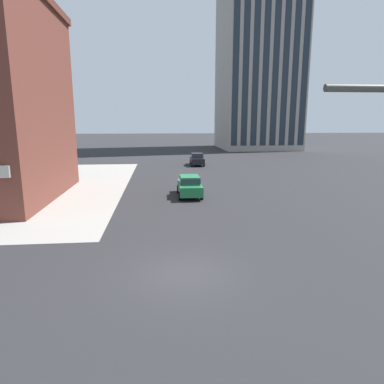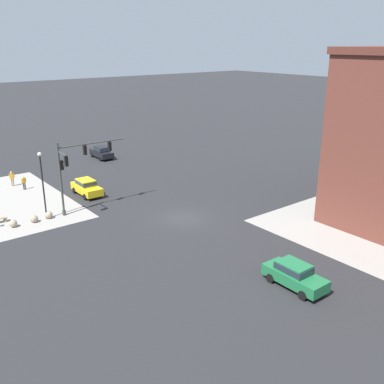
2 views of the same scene
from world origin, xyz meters
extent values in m
plane|color=#262628|center=(0.00, 0.00, 0.00)|extent=(320.00, 320.00, 0.00)
cylinder|color=#383D38|center=(8.38, -7.46, 0.25)|extent=(0.32, 0.32, 0.50)
cylinder|color=#383D38|center=(8.38, -7.46, 3.48)|extent=(0.20, 0.20, 6.96)
cylinder|color=#383D38|center=(5.01, -7.46, 6.46)|extent=(6.74, 0.12, 0.12)
cylinder|color=#383D38|center=(8.38, -6.56, 6.16)|extent=(0.11, 1.80, 0.11)
cube|color=black|center=(5.79, -7.46, 5.91)|extent=(0.28, 0.28, 0.90)
sphere|color=#282828|center=(5.79, -7.62, 6.19)|extent=(0.18, 0.18, 0.18)
sphere|color=orange|center=(5.79, -7.62, 5.91)|extent=(0.18, 0.18, 0.18)
sphere|color=#282828|center=(5.79, -7.62, 5.63)|extent=(0.18, 0.18, 0.18)
cube|color=black|center=(3.20, -7.46, 5.91)|extent=(0.28, 0.28, 0.90)
sphere|color=#282828|center=(3.20, -7.62, 6.19)|extent=(0.18, 0.18, 0.18)
sphere|color=orange|center=(3.20, -7.62, 5.91)|extent=(0.18, 0.18, 0.18)
sphere|color=#282828|center=(3.20, -7.62, 5.63)|extent=(0.18, 0.18, 0.18)
cube|color=black|center=(8.18, -7.46, 4.86)|extent=(0.28, 0.28, 0.90)
sphere|color=#282828|center=(8.02, -7.46, 5.14)|extent=(0.18, 0.18, 0.18)
sphere|color=orange|center=(8.02, -7.46, 4.86)|extent=(0.18, 0.18, 0.18)
sphere|color=#282828|center=(8.02, -7.46, 4.58)|extent=(0.18, 0.18, 0.18)
cube|color=black|center=(8.38, -5.76, 5.61)|extent=(0.28, 0.28, 0.90)
sphere|color=#282828|center=(8.38, -5.92, 5.89)|extent=(0.18, 0.18, 0.18)
sphere|color=orange|center=(8.38, -5.92, 5.61)|extent=(0.18, 0.18, 0.18)
sphere|color=#282828|center=(8.38, -5.92, 5.33)|extent=(0.18, 0.18, 0.18)
sphere|color=gray|center=(9.82, -7.56, 0.34)|extent=(0.69, 0.69, 0.69)
sphere|color=gray|center=(11.22, -7.48, 0.34)|extent=(0.69, 0.69, 0.69)
sphere|color=gray|center=(13.05, -7.53, 0.34)|extent=(0.69, 0.69, 0.69)
cube|color=gray|center=(13.25, -9.28, 0.20)|extent=(0.28, 0.43, 0.39)
cylinder|color=#333333|center=(8.67, -17.46, 0.39)|extent=(0.13, 0.13, 0.77)
cylinder|color=#333333|center=(8.85, -17.43, 0.39)|extent=(0.13, 0.13, 0.77)
cube|color=gold|center=(8.76, -17.44, 1.04)|extent=(0.37, 0.26, 0.55)
cylinder|color=gold|center=(8.53, -17.49, 1.07)|extent=(0.09, 0.09, 0.52)
cylinder|color=gold|center=(8.99, -17.40, 1.07)|extent=(0.09, 0.09, 0.52)
sphere|color=beige|center=(8.76, -17.44, 1.45)|extent=(0.21, 0.21, 0.21)
cylinder|color=gray|center=(9.48, -19.53, 0.43)|extent=(0.13, 0.13, 0.87)
cylinder|color=gray|center=(9.30, -19.50, 0.43)|extent=(0.13, 0.13, 0.87)
cube|color=gold|center=(9.39, -19.52, 1.17)|extent=(0.37, 0.27, 0.61)
cylinder|color=gold|center=(9.62, -19.56, 1.21)|extent=(0.09, 0.09, 0.58)
cylinder|color=gold|center=(9.17, -19.47, 1.21)|extent=(0.09, 0.09, 0.58)
sphere|color=tan|center=(9.39, -19.52, 1.63)|extent=(0.23, 0.23, 0.23)
cylinder|color=black|center=(10.00, -7.66, 2.97)|extent=(0.14, 0.14, 5.94)
sphere|color=white|center=(10.00, -7.66, 6.12)|extent=(0.36, 0.36, 0.36)
cube|color=gold|center=(4.11, -11.51, 0.70)|extent=(1.81, 4.42, 0.76)
cube|color=gold|center=(4.10, -11.66, 1.38)|extent=(1.52, 2.13, 0.60)
cube|color=#232D38|center=(4.10, -11.66, 1.38)|extent=(1.56, 2.22, 0.40)
cylinder|color=black|center=(3.28, -10.13, 0.32)|extent=(0.23, 0.64, 0.64)
cylinder|color=black|center=(4.96, -10.15, 0.32)|extent=(0.23, 0.64, 0.64)
cylinder|color=black|center=(3.25, -12.86, 0.32)|extent=(0.23, 0.64, 0.64)
cylinder|color=black|center=(4.93, -12.88, 0.32)|extent=(0.23, 0.64, 0.64)
cube|color=black|center=(-4.46, -24.79, 0.70)|extent=(1.94, 4.47, 0.76)
cube|color=black|center=(-4.46, -24.64, 1.38)|extent=(1.58, 2.17, 0.60)
cube|color=#232D38|center=(-4.46, -24.64, 1.38)|extent=(1.62, 2.26, 0.40)
cylinder|color=black|center=(-3.68, -26.18, 0.32)|extent=(0.25, 0.65, 0.64)
cylinder|color=black|center=(-5.35, -26.12, 0.32)|extent=(0.25, 0.65, 0.64)
cylinder|color=black|center=(-3.57, -23.46, 0.32)|extent=(0.25, 0.65, 0.64)
cylinder|color=black|center=(-5.24, -23.39, 0.32)|extent=(0.25, 0.65, 0.64)
cube|color=#1E6B3D|center=(1.50, 14.33, 0.70)|extent=(1.79, 4.41, 0.76)
cube|color=#1E6B3D|center=(1.50, 14.18, 1.38)|extent=(1.51, 2.12, 0.60)
cube|color=#232D38|center=(1.50, 14.18, 1.38)|extent=(1.54, 2.21, 0.40)
cylinder|color=black|center=(0.67, 15.70, 0.32)|extent=(0.22, 0.64, 0.64)
cylinder|color=black|center=(2.34, 15.69, 0.32)|extent=(0.22, 0.64, 0.64)
cylinder|color=black|center=(0.65, 12.97, 0.32)|extent=(0.22, 0.64, 0.64)
cylinder|color=black|center=(2.32, 12.96, 0.32)|extent=(0.22, 0.64, 0.64)
cube|color=#B7B2A8|center=(-19.96, 7.88, 3.09)|extent=(20.83, 0.24, 0.70)
cube|color=#1E2833|center=(-15.58, 7.96, 5.46)|extent=(1.10, 0.08, 1.50)
cube|color=#1E2833|center=(-11.19, 7.96, 5.46)|extent=(1.10, 0.08, 1.50)
cube|color=#1E2833|center=(-15.58, 7.96, 9.10)|extent=(1.10, 0.08, 1.50)
cube|color=#1E2833|center=(-11.19, 7.96, 9.10)|extent=(1.10, 0.08, 1.50)
cube|color=#1E2833|center=(-15.58, 7.96, 12.74)|extent=(1.10, 0.08, 1.50)
cube|color=#1E2833|center=(-11.19, 7.96, 12.74)|extent=(1.10, 0.08, 1.50)
camera|label=1|loc=(-0.89, -12.65, 5.97)|focal=31.90mm
camera|label=2|loc=(22.84, 30.39, 15.50)|focal=41.24mm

